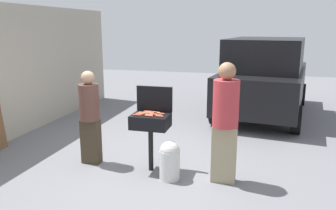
# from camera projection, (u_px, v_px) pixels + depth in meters

# --- Properties ---
(ground_plane) EXTENTS (24.00, 24.00, 0.00)m
(ground_plane) POSITION_uv_depth(u_px,v_px,m) (143.00, 166.00, 5.83)
(ground_plane) COLOR slate
(house_wall_side) EXTENTS (0.24, 8.00, 2.78)m
(house_wall_side) POSITION_uv_depth(u_px,v_px,m) (15.00, 71.00, 7.27)
(house_wall_side) COLOR #B2A893
(house_wall_side) RESTS_ON ground
(bbq_grill) EXTENTS (0.60, 0.44, 0.94)m
(bbq_grill) POSITION_uv_depth(u_px,v_px,m) (151.00, 123.00, 5.48)
(bbq_grill) COLOR black
(bbq_grill) RESTS_ON ground
(grill_lid_open) EXTENTS (0.60, 0.05, 0.42)m
(grill_lid_open) POSITION_uv_depth(u_px,v_px,m) (154.00, 99.00, 5.61)
(grill_lid_open) COLOR black
(grill_lid_open) RESTS_ON bbq_grill
(hot_dog_0) EXTENTS (0.13, 0.03, 0.03)m
(hot_dog_0) POSITION_uv_depth(u_px,v_px,m) (141.00, 113.00, 5.48)
(hot_dog_0) COLOR #B74C33
(hot_dog_0) RESTS_ON bbq_grill
(hot_dog_1) EXTENTS (0.13, 0.04, 0.03)m
(hot_dog_1) POSITION_uv_depth(u_px,v_px,m) (143.00, 113.00, 5.52)
(hot_dog_1) COLOR #C6593D
(hot_dog_1) RESTS_ON bbq_grill
(hot_dog_2) EXTENTS (0.13, 0.03, 0.03)m
(hot_dog_2) POSITION_uv_depth(u_px,v_px,m) (149.00, 115.00, 5.36)
(hot_dog_2) COLOR #B74C33
(hot_dog_2) RESTS_ON bbq_grill
(hot_dog_3) EXTENTS (0.13, 0.03, 0.03)m
(hot_dog_3) POSITION_uv_depth(u_px,v_px,m) (149.00, 115.00, 5.40)
(hot_dog_3) COLOR #C6593D
(hot_dog_3) RESTS_ON bbq_grill
(hot_dog_4) EXTENTS (0.13, 0.03, 0.03)m
(hot_dog_4) POSITION_uv_depth(u_px,v_px,m) (158.00, 115.00, 5.37)
(hot_dog_4) COLOR #AD4228
(hot_dog_4) RESTS_ON bbq_grill
(hot_dog_5) EXTENTS (0.13, 0.03, 0.03)m
(hot_dog_5) POSITION_uv_depth(u_px,v_px,m) (149.00, 112.00, 5.59)
(hot_dog_5) COLOR #B74C33
(hot_dog_5) RESTS_ON bbq_grill
(hot_dog_6) EXTENTS (0.13, 0.04, 0.03)m
(hot_dog_6) POSITION_uv_depth(u_px,v_px,m) (150.00, 113.00, 5.49)
(hot_dog_6) COLOR #C6593D
(hot_dog_6) RESTS_ON bbq_grill
(hot_dog_7) EXTENTS (0.13, 0.03, 0.03)m
(hot_dog_7) POSITION_uv_depth(u_px,v_px,m) (140.00, 114.00, 5.43)
(hot_dog_7) COLOR #B74C33
(hot_dog_7) RESTS_ON bbq_grill
(hot_dog_8) EXTENTS (0.13, 0.04, 0.03)m
(hot_dog_8) POSITION_uv_depth(u_px,v_px,m) (156.00, 112.00, 5.53)
(hot_dog_8) COLOR #C6593D
(hot_dog_8) RESTS_ON bbq_grill
(hot_dog_9) EXTENTS (0.13, 0.04, 0.03)m
(hot_dog_9) POSITION_uv_depth(u_px,v_px,m) (160.00, 116.00, 5.30)
(hot_dog_9) COLOR #C6593D
(hot_dog_9) RESTS_ON bbq_grill
(hot_dog_10) EXTENTS (0.13, 0.04, 0.03)m
(hot_dog_10) POSITION_uv_depth(u_px,v_px,m) (161.00, 114.00, 5.46)
(hot_dog_10) COLOR #C6593D
(hot_dog_10) RESTS_ON bbq_grill
(hot_dog_11) EXTENTS (0.13, 0.04, 0.03)m
(hot_dog_11) POSITION_uv_depth(u_px,v_px,m) (149.00, 113.00, 5.53)
(hot_dog_11) COLOR #B74C33
(hot_dog_11) RESTS_ON bbq_grill
(hot_dog_12) EXTENTS (0.13, 0.04, 0.03)m
(hot_dog_12) POSITION_uv_depth(u_px,v_px,m) (149.00, 116.00, 5.32)
(hot_dog_12) COLOR #AD4228
(hot_dog_12) RESTS_ON bbq_grill
(hot_dog_13) EXTENTS (0.13, 0.04, 0.03)m
(hot_dog_13) POSITION_uv_depth(u_px,v_px,m) (154.00, 114.00, 5.43)
(hot_dog_13) COLOR #AD4228
(hot_dog_13) RESTS_ON bbq_grill
(hot_dog_14) EXTENTS (0.13, 0.04, 0.03)m
(hot_dog_14) POSITION_uv_depth(u_px,v_px,m) (137.00, 115.00, 5.37)
(hot_dog_14) COLOR #AD4228
(hot_dog_14) RESTS_ON bbq_grill
(hot_dog_15) EXTENTS (0.13, 0.03, 0.03)m
(hot_dog_15) POSITION_uv_depth(u_px,v_px,m) (147.00, 112.00, 5.56)
(hot_dog_15) COLOR #B74C33
(hot_dog_15) RESTS_ON bbq_grill
(propane_tank) EXTENTS (0.32, 0.32, 0.62)m
(propane_tank) POSITION_uv_depth(u_px,v_px,m) (170.00, 159.00, 5.26)
(propane_tank) COLOR silver
(propane_tank) RESTS_ON ground
(person_left) EXTENTS (0.34, 0.34, 1.61)m
(person_left) POSITION_uv_depth(u_px,v_px,m) (90.00, 114.00, 5.77)
(person_left) COLOR #3F3323
(person_left) RESTS_ON ground
(person_right) EXTENTS (0.38, 0.38, 1.82)m
(person_right) POSITION_uv_depth(u_px,v_px,m) (225.00, 119.00, 5.03)
(person_right) COLOR gray
(person_right) RESTS_ON ground
(parked_minivan) EXTENTS (2.51, 4.62, 2.02)m
(parked_minivan) POSITION_uv_depth(u_px,v_px,m) (265.00, 76.00, 9.02)
(parked_minivan) COLOR black
(parked_minivan) RESTS_ON ground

